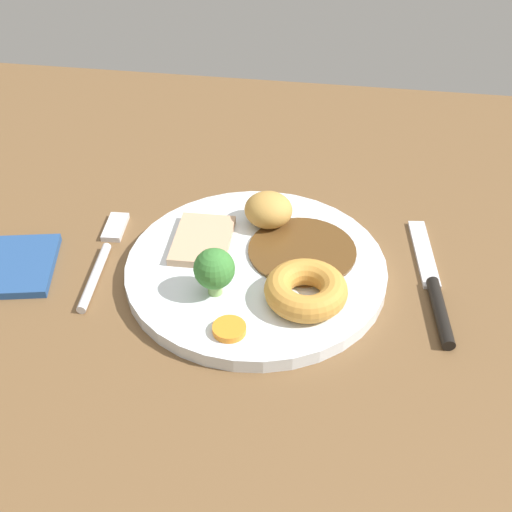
{
  "coord_description": "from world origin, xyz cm",
  "views": [
    {
      "loc": [
        6.8,
        -52.42,
        47.6
      ],
      "look_at": [
        -0.83,
        -1.88,
        6.0
      ],
      "focal_mm": 48.35,
      "sensor_mm": 36.0,
      "label": 1
    }
  ],
  "objects_px": {
    "knife": "(434,289)",
    "roast_potato_left": "(268,210)",
    "carrot_coin_front": "(229,329)",
    "broccoli_floret": "(214,270)",
    "fork": "(104,255)",
    "dinner_plate": "(256,270)",
    "yorkshire_pudding": "(306,290)",
    "meat_slice_main": "(203,240)"
  },
  "relations": [
    {
      "from": "dinner_plate",
      "to": "fork",
      "type": "distance_m",
      "value": 0.16
    },
    {
      "from": "fork",
      "to": "broccoli_floret",
      "type": "bearing_deg",
      "value": -115.24
    },
    {
      "from": "roast_potato_left",
      "to": "carrot_coin_front",
      "type": "distance_m",
      "value": 0.16
    },
    {
      "from": "dinner_plate",
      "to": "meat_slice_main",
      "type": "distance_m",
      "value": 0.06
    },
    {
      "from": "yorkshire_pudding",
      "to": "roast_potato_left",
      "type": "distance_m",
      "value": 0.12
    },
    {
      "from": "broccoli_floret",
      "to": "fork",
      "type": "relative_size",
      "value": 0.31
    },
    {
      "from": "roast_potato_left",
      "to": "fork",
      "type": "height_order",
      "value": "roast_potato_left"
    },
    {
      "from": "knife",
      "to": "fork",
      "type": "bearing_deg",
      "value": 82.56
    },
    {
      "from": "roast_potato_left",
      "to": "fork",
      "type": "xyz_separation_m",
      "value": [
        -0.16,
        -0.06,
        -0.03
      ]
    },
    {
      "from": "carrot_coin_front",
      "to": "broccoli_floret",
      "type": "distance_m",
      "value": 0.06
    },
    {
      "from": "yorkshire_pudding",
      "to": "meat_slice_main",
      "type": "bearing_deg",
      "value": 148.09
    },
    {
      "from": "knife",
      "to": "dinner_plate",
      "type": "bearing_deg",
      "value": 83.1
    },
    {
      "from": "fork",
      "to": "knife",
      "type": "distance_m",
      "value": 0.33
    },
    {
      "from": "carrot_coin_front",
      "to": "broccoli_floret",
      "type": "xyz_separation_m",
      "value": [
        -0.02,
        0.05,
        0.02
      ]
    },
    {
      "from": "fork",
      "to": "roast_potato_left",
      "type": "bearing_deg",
      "value": -71.89
    },
    {
      "from": "knife",
      "to": "roast_potato_left",
      "type": "bearing_deg",
      "value": 61.36
    },
    {
      "from": "meat_slice_main",
      "to": "roast_potato_left",
      "type": "relative_size",
      "value": 1.59
    },
    {
      "from": "broccoli_floret",
      "to": "fork",
      "type": "height_order",
      "value": "broccoli_floret"
    },
    {
      "from": "yorkshire_pudding",
      "to": "knife",
      "type": "distance_m",
      "value": 0.13
    },
    {
      "from": "meat_slice_main",
      "to": "roast_potato_left",
      "type": "xyz_separation_m",
      "value": [
        0.06,
        0.04,
        0.01
      ]
    },
    {
      "from": "carrot_coin_front",
      "to": "fork",
      "type": "distance_m",
      "value": 0.18
    },
    {
      "from": "dinner_plate",
      "to": "broccoli_floret",
      "type": "relative_size",
      "value": 5.33
    },
    {
      "from": "roast_potato_left",
      "to": "fork",
      "type": "relative_size",
      "value": 0.32
    },
    {
      "from": "carrot_coin_front",
      "to": "broccoli_floret",
      "type": "relative_size",
      "value": 0.62
    },
    {
      "from": "carrot_coin_front",
      "to": "broccoli_floret",
      "type": "height_order",
      "value": "broccoli_floret"
    },
    {
      "from": "fork",
      "to": "knife",
      "type": "height_order",
      "value": "knife"
    },
    {
      "from": "fork",
      "to": "carrot_coin_front",
      "type": "bearing_deg",
      "value": -127.29
    },
    {
      "from": "yorkshire_pudding",
      "to": "dinner_plate",
      "type": "bearing_deg",
      "value": 139.66
    },
    {
      "from": "dinner_plate",
      "to": "knife",
      "type": "distance_m",
      "value": 0.17
    },
    {
      "from": "roast_potato_left",
      "to": "carrot_coin_front",
      "type": "height_order",
      "value": "roast_potato_left"
    },
    {
      "from": "yorkshire_pudding",
      "to": "carrot_coin_front",
      "type": "bearing_deg",
      "value": -140.96
    },
    {
      "from": "yorkshire_pudding",
      "to": "carrot_coin_front",
      "type": "height_order",
      "value": "yorkshire_pudding"
    },
    {
      "from": "dinner_plate",
      "to": "roast_potato_left",
      "type": "bearing_deg",
      "value": 87.59
    },
    {
      "from": "yorkshire_pudding",
      "to": "carrot_coin_front",
      "type": "distance_m",
      "value": 0.08
    },
    {
      "from": "roast_potato_left",
      "to": "knife",
      "type": "distance_m",
      "value": 0.18
    },
    {
      "from": "dinner_plate",
      "to": "knife",
      "type": "bearing_deg",
      "value": 0.0
    },
    {
      "from": "roast_potato_left",
      "to": "broccoli_floret",
      "type": "height_order",
      "value": "broccoli_floret"
    },
    {
      "from": "dinner_plate",
      "to": "knife",
      "type": "relative_size",
      "value": 1.36
    },
    {
      "from": "roast_potato_left",
      "to": "broccoli_floret",
      "type": "relative_size",
      "value": 1.05
    },
    {
      "from": "yorkshire_pudding",
      "to": "fork",
      "type": "relative_size",
      "value": 0.49
    },
    {
      "from": "roast_potato_left",
      "to": "carrot_coin_front",
      "type": "relative_size",
      "value": 1.68
    },
    {
      "from": "broccoli_floret",
      "to": "knife",
      "type": "distance_m",
      "value": 0.21
    }
  ]
}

